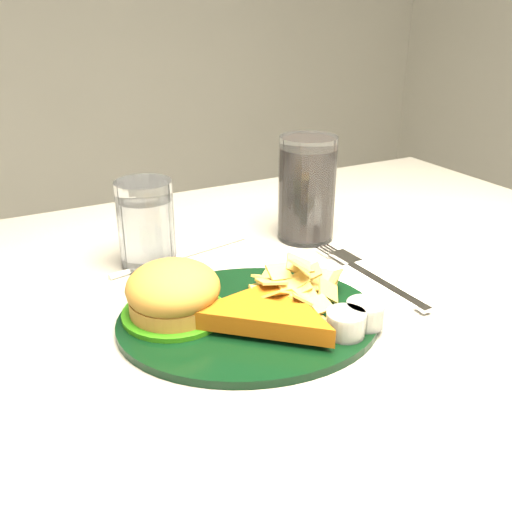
{
  "coord_description": "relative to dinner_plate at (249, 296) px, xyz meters",
  "views": [
    {
      "loc": [
        -0.25,
        -0.5,
        1.06
      ],
      "look_at": [
        0.01,
        -0.0,
        0.8
      ],
      "focal_mm": 40.0,
      "sensor_mm": 36.0,
      "label": 1
    }
  ],
  "objects": [
    {
      "name": "fork_napkin",
      "position": [
        0.17,
        -0.0,
        -0.02
      ],
      "size": [
        0.14,
        0.18,
        0.01
      ],
      "primitive_type": null,
      "rotation": [
        0.0,
        0.0,
        0.03
      ],
      "color": "white",
      "rests_on": "table"
    },
    {
      "name": "wrapped_straw",
      "position": [
        -0.0,
        0.18,
        -0.03
      ],
      "size": [
        0.21,
        0.11,
        0.01
      ],
      "primitive_type": null,
      "rotation": [
        0.0,
        0.0,
        0.2
      ],
      "color": "silver",
      "rests_on": "table"
    },
    {
      "name": "cola_glass",
      "position": [
        0.18,
        0.17,
        0.04
      ],
      "size": [
        0.1,
        0.1,
        0.14
      ],
      "primitive_type": "cylinder",
      "rotation": [
        0.0,
        0.0,
        -0.3
      ],
      "color": "black",
      "rests_on": "table"
    },
    {
      "name": "water_glass",
      "position": [
        -0.05,
        0.18,
        0.02
      ],
      "size": [
        0.08,
        0.08,
        0.11
      ],
      "primitive_type": "cylinder",
      "rotation": [
        0.0,
        0.0,
        -0.12
      ],
      "color": "white",
      "rests_on": "table"
    },
    {
      "name": "dinner_plate",
      "position": [
        0.0,
        0.0,
        0.0
      ],
      "size": [
        0.33,
        0.3,
        0.06
      ],
      "primitive_type": null,
      "rotation": [
        0.0,
        0.0,
        -0.3
      ],
      "color": "black",
      "rests_on": "table"
    }
  ]
}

